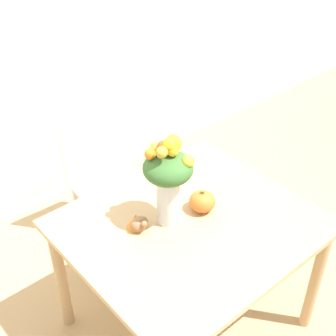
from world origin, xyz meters
The scene contains 7 objects.
ground_plane centered at (0.00, 0.00, 0.00)m, with size 12.00×12.00×0.00m, color tan.
wall_back centered at (0.00, 1.49, 1.35)m, with size 8.00×0.06×2.70m.
dining_table centered at (0.00, 0.00, 0.64)m, with size 1.11×0.99×0.75m.
flower_vase centered at (-0.06, 0.08, 1.01)m, with size 0.22×0.22×0.45m.
pumpkin centered at (0.11, 0.03, 0.80)m, with size 0.13×0.13×0.12m.
turkey_figurine centered at (-0.21, 0.13, 0.78)m, with size 0.09×0.12×0.07m.
dining_chair_near_window centered at (0.09, 0.88, 0.46)m, with size 0.44×0.44×0.88m.
Camera 1 is at (-1.14, -1.17, 2.23)m, focal length 50.00 mm.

